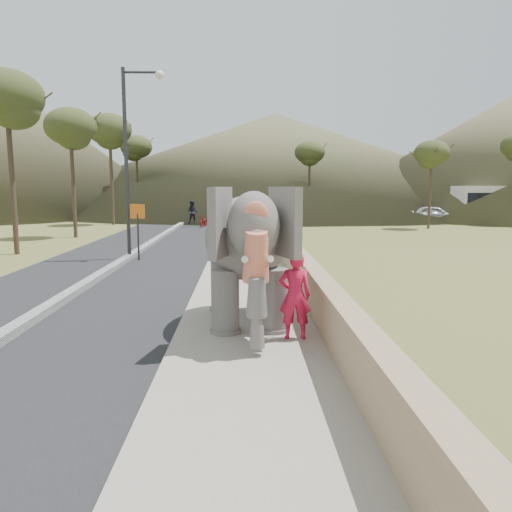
# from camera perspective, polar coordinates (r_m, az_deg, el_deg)

# --- Properties ---
(ground) EXTENTS (160.00, 160.00, 0.00)m
(ground) POSITION_cam_1_polar(r_m,az_deg,el_deg) (8.68, -0.93, -13.46)
(ground) COLOR olive
(ground) RESTS_ON ground
(road) EXTENTS (7.00, 120.00, 0.03)m
(road) POSITION_cam_1_polar(r_m,az_deg,el_deg) (19.00, -16.51, -1.85)
(road) COLOR black
(road) RESTS_ON ground
(median) EXTENTS (0.35, 120.00, 0.22)m
(median) POSITION_cam_1_polar(r_m,az_deg,el_deg) (18.99, -16.52, -1.56)
(median) COLOR black
(median) RESTS_ON ground
(walkway) EXTENTS (3.00, 120.00, 0.15)m
(walkway) POSITION_cam_1_polar(r_m,az_deg,el_deg) (18.34, -1.24, -1.67)
(walkway) COLOR #9E9687
(walkway) RESTS_ON ground
(parapet) EXTENTS (0.30, 120.00, 1.10)m
(parapet) POSITION_cam_1_polar(r_m,az_deg,el_deg) (18.35, 3.91, -0.18)
(parapet) COLOR tan
(parapet) RESTS_ON ground
(lamppost) EXTENTS (1.76, 0.36, 8.00)m
(lamppost) POSITION_cam_1_polar(r_m,az_deg,el_deg) (22.08, -13.88, 12.25)
(lamppost) COLOR #303036
(lamppost) RESTS_ON ground
(signboard) EXTENTS (0.60, 0.08, 2.40)m
(signboard) POSITION_cam_1_polar(r_m,az_deg,el_deg) (21.56, -13.37, 3.78)
(signboard) COLOR #2D2D33
(signboard) RESTS_ON ground
(distant_car) EXTENTS (4.51, 2.68, 1.44)m
(distant_car) POSITION_cam_1_polar(r_m,az_deg,el_deg) (45.37, 19.75, 4.52)
(distant_car) COLOR #AEB0B5
(distant_car) RESTS_ON ground
(hill_far) EXTENTS (80.00, 80.00, 14.00)m
(hill_far) POSITION_cam_1_polar(r_m,az_deg,el_deg) (78.33, 2.26, 10.90)
(hill_far) COLOR brown
(hill_far) RESTS_ON ground
(elephant_and_man) EXTENTS (2.43, 4.21, 2.96)m
(elephant_and_man) POSITION_cam_1_polar(r_m,az_deg,el_deg) (11.12, -1.01, -0.04)
(elephant_and_man) COLOR slate
(elephant_and_man) RESTS_ON ground
(motorcyclist) EXTENTS (1.73, 1.85, 2.04)m
(motorcyclist) POSITION_cam_1_polar(r_m,az_deg,el_deg) (38.17, -6.64, 4.49)
(motorcyclist) COLOR maroon
(motorcyclist) RESTS_ON ground
(trees) EXTENTS (48.14, 43.13, 9.05)m
(trees) POSITION_cam_1_polar(r_m,az_deg,el_deg) (36.40, -1.22, 9.34)
(trees) COLOR #473828
(trees) RESTS_ON ground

